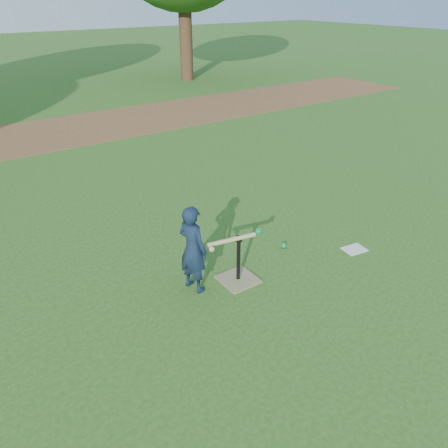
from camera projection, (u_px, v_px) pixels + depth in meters
ground at (235, 268)px, 5.60m from camera, size 80.00×80.00×0.00m
dirt_strip at (58, 132)px, 11.00m from camera, size 24.00×3.00×0.01m
child at (193, 249)px, 4.97m from camera, size 0.35×0.44×1.08m
wiffle_ball_ground at (284, 245)px, 6.02m from camera, size 0.08×0.08×0.08m
clipboard at (354, 249)px, 5.99m from camera, size 0.33×0.27×0.01m
batting_tee at (238, 273)px, 5.31m from camera, size 0.43×0.43×0.61m
swing_action at (235, 239)px, 5.01m from camera, size 0.73×0.17×0.09m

